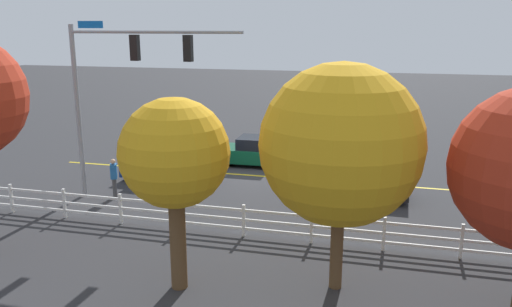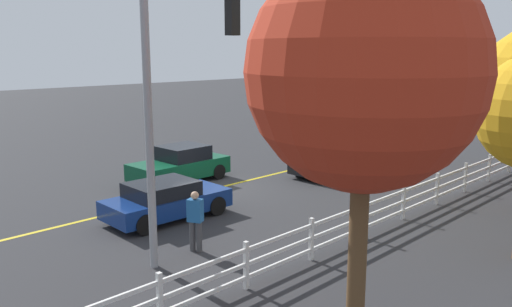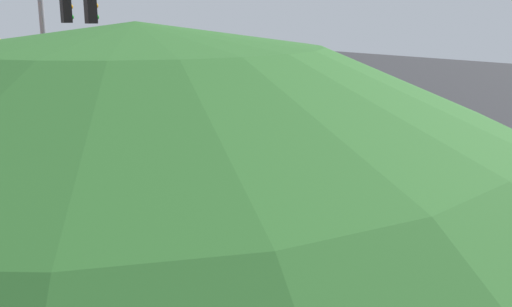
# 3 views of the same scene
# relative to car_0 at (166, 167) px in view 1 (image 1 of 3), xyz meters

# --- Properties ---
(ground_plane) EXTENTS (120.00, 120.00, 0.00)m
(ground_plane) POSITION_rel_car_0_xyz_m (-3.57, -1.74, -0.63)
(ground_plane) COLOR #2D2D30
(lane_center_stripe) EXTENTS (28.00, 0.16, 0.01)m
(lane_center_stripe) POSITION_rel_car_0_xyz_m (-7.57, -1.74, -0.63)
(lane_center_stripe) COLOR gold
(lane_center_stripe) RESTS_ON ground_plane
(signal_assembly) EXTENTS (7.28, 0.38, 7.32)m
(signal_assembly) POSITION_rel_car_0_xyz_m (0.54, 2.95, 4.51)
(signal_assembly) COLOR gray
(signal_assembly) RESTS_ON ground_plane
(car_0) EXTENTS (4.11, 1.99, 1.26)m
(car_0) POSITION_rel_car_0_xyz_m (0.00, 0.00, 0.00)
(car_0) COLOR navy
(car_0) RESTS_ON ground_plane
(car_1) EXTENTS (4.17, 2.02, 1.50)m
(car_1) POSITION_rel_car_0_xyz_m (-3.34, -3.68, 0.08)
(car_1) COLOR #0C4C2D
(car_1) RESTS_ON ground_plane
(car_2) EXTENTS (4.32, 2.09, 1.46)m
(car_2) POSITION_rel_car_0_xyz_m (-8.89, 0.21, 0.08)
(car_2) COLOR black
(car_2) RESTS_ON ground_plane
(pedestrian) EXTENTS (0.41, 0.47, 1.69)m
(pedestrian) POSITION_rel_car_0_xyz_m (1.07, 2.88, 0.30)
(pedestrian) COLOR #3F3F42
(pedestrian) RESTS_ON ground_plane
(white_rail_fence) EXTENTS (26.10, 0.10, 1.15)m
(white_rail_fence) POSITION_rel_car_0_xyz_m (-6.57, 5.51, -0.03)
(white_rail_fence) COLOR white
(white_rail_fence) RESTS_ON ground_plane
(tree_2) EXTENTS (2.96, 2.96, 5.36)m
(tree_2) POSITION_rel_car_0_xyz_m (-4.60, 9.40, 3.20)
(tree_2) COLOR brown
(tree_2) RESTS_ON ground_plane
(tree_3) EXTENTS (4.34, 4.34, 6.28)m
(tree_3) POSITION_rel_car_0_xyz_m (-8.84, 8.31, 3.46)
(tree_3) COLOR brown
(tree_3) RESTS_ON ground_plane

